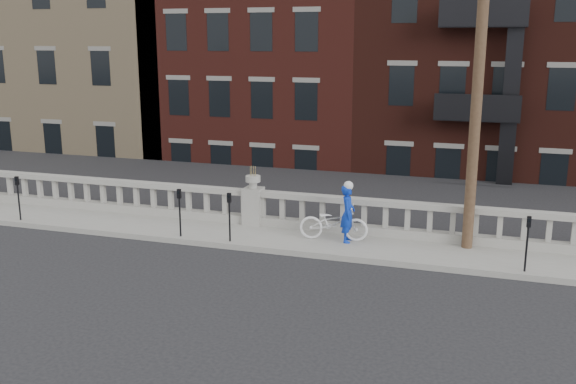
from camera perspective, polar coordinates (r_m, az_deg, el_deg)
name	(u,v)px	position (r m, az deg, el deg)	size (l,w,h in m)	color
ground	(196,273)	(15.89, -8.17, -7.14)	(120.00, 120.00, 0.00)	black
sidewalk	(242,235)	(18.46, -4.12, -3.83)	(32.00, 2.20, 0.15)	gray
balustrade	(253,208)	(19.15, -3.10, -1.42)	(28.00, 0.34, 1.03)	gray
planter_pedestal	(253,202)	(19.10, -3.10, -0.87)	(0.55, 0.55, 1.76)	gray
lower_level	(383,92)	(36.99, 8.41, 8.81)	(80.00, 44.00, 20.80)	#605E59
utility_pole	(480,52)	(16.93, 16.70, 11.84)	(1.60, 0.28, 10.00)	#422D1E
parking_meter_a	(18,193)	(21.09, -22.87, -0.09)	(0.10, 0.09, 1.36)	black
parking_meter_b	(180,207)	(18.07, -9.62, -1.33)	(0.10, 0.09, 1.36)	black
parking_meter_c	(229,211)	(17.45, -5.23, -1.73)	(0.10, 0.09, 1.36)	black
parking_meter_d	(527,237)	(16.16, 20.52, -3.80)	(0.10, 0.09, 1.36)	black
bicycle	(334,222)	(17.65, 4.08, -2.71)	(0.66, 1.89, 0.99)	silver
cyclist	(348,214)	(17.45, 5.34, -1.92)	(0.58, 0.38, 1.58)	#0B2DAE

